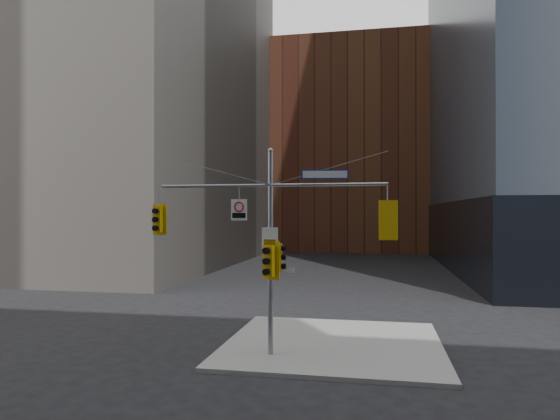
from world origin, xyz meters
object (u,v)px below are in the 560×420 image
at_px(regulatory_sign_arm, 239,209).
at_px(signal_assembly, 271,231).
at_px(traffic_light_east_arm, 387,220).
at_px(traffic_light_pole_front, 269,261).
at_px(traffic_light_pole_side, 280,257).
at_px(traffic_light_west_arm, 158,219).
at_px(street_sign_blade, 325,174).

bearing_deg(regulatory_sign_arm, signal_assembly, 7.09).
bearing_deg(traffic_light_east_arm, traffic_light_pole_front, -4.46).
relative_size(traffic_light_pole_side, regulatory_sign_arm, 1.26).
bearing_deg(traffic_light_pole_side, traffic_light_west_arm, 90.49).
height_order(traffic_light_pole_front, regulatory_sign_arm, regulatory_sign_arm).
xyz_separation_m(signal_assembly, traffic_light_pole_front, (0.00, -0.27, -1.02)).
bearing_deg(traffic_light_pole_front, traffic_light_pole_side, 55.15).
relative_size(signal_assembly, street_sign_blade, 5.02).
bearing_deg(street_sign_blade, signal_assembly, 172.94).
height_order(signal_assembly, traffic_light_pole_side, signal_assembly).
height_order(traffic_light_east_arm, street_sign_blade, street_sign_blade).
height_order(traffic_light_west_arm, regulatory_sign_arm, regulatory_sign_arm).
height_order(signal_assembly, street_sign_blade, signal_assembly).
bearing_deg(traffic_light_pole_front, signal_assembly, 104.79).
bearing_deg(traffic_light_east_arm, signal_assembly, -8.30).
xyz_separation_m(signal_assembly, traffic_light_west_arm, (-4.20, 0.01, 0.38)).
bearing_deg(traffic_light_west_arm, regulatory_sign_arm, 4.34).
distance_m(signal_assembly, traffic_light_west_arm, 4.21).
bearing_deg(traffic_light_pole_front, traffic_light_west_arm, -169.36).
relative_size(signal_assembly, traffic_light_pole_front, 6.03).
distance_m(signal_assembly, street_sign_blade, 2.70).
bearing_deg(traffic_light_pole_front, street_sign_blade, 22.57).
relative_size(traffic_light_east_arm, street_sign_blade, 0.82).
height_order(signal_assembly, traffic_light_east_arm, signal_assembly).
bearing_deg(traffic_light_pole_side, traffic_light_pole_front, 131.27).
distance_m(street_sign_blade, regulatory_sign_arm, 3.24).
xyz_separation_m(traffic_light_pole_front, regulatory_sign_arm, (-1.13, 0.25, 1.77)).
bearing_deg(traffic_light_east_arm, traffic_light_west_arm, -8.40).
distance_m(traffic_light_west_arm, traffic_light_east_arm, 8.17).
height_order(signal_assembly, traffic_light_pole_front, signal_assembly).
bearing_deg(regulatory_sign_arm, traffic_light_pole_side, 7.13).
xyz_separation_m(signal_assembly, street_sign_blade, (1.89, 0.00, 1.93)).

